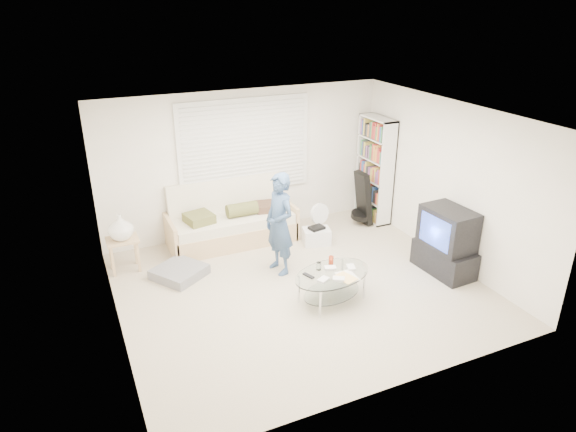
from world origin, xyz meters
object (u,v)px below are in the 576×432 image
bookshelf (375,170)px  tv_unit (446,242)px  futon_sofa (231,223)px  coffee_table (332,278)px

bookshelf → tv_unit: size_ratio=1.88×
futon_sofa → tv_unit: bearing=-41.8°
futon_sofa → coffee_table: bearing=-74.2°
tv_unit → coffee_table: size_ratio=0.80×
tv_unit → coffee_table: 1.95m
bookshelf → coffee_table: bearing=-133.3°
bookshelf → tv_unit: bookshelf is taller
bookshelf → coffee_table: bookshelf is taller
coffee_table → tv_unit: bearing=0.4°
futon_sofa → coffee_table: futon_sofa is taller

